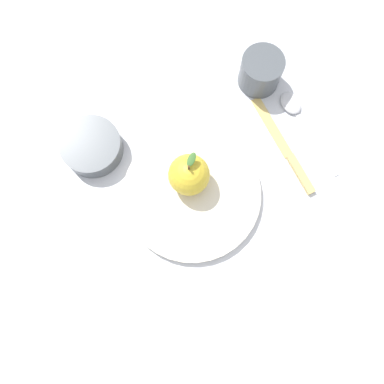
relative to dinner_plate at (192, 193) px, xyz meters
The scene contains 7 objects.
ground_plane 0.04m from the dinner_plate, 38.86° to the right, with size 2.40×2.40×0.00m, color silver.
dinner_plate is the anchor object (origin of this frame).
apple 0.05m from the dinner_plate, 31.37° to the left, with size 0.07×0.07×0.08m.
side_bowl 0.20m from the dinner_plate, 83.63° to the left, with size 0.11×0.11×0.04m.
cup 0.26m from the dinner_plate, 10.65° to the right, with size 0.08×0.08×0.07m.
knife 0.19m from the dinner_plate, 47.83° to the right, with size 0.16×0.16×0.01m.
spoon 0.25m from the dinner_plate, 32.73° to the right, with size 0.14×0.15×0.01m.
Camera 1 is at (-0.18, -0.02, 0.67)m, focal length 36.58 mm.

